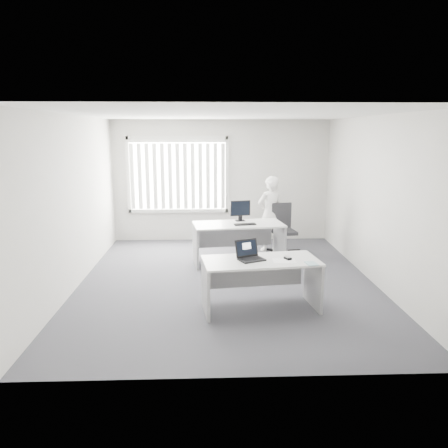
{
  "coord_description": "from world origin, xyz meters",
  "views": [
    {
      "loc": [
        -0.32,
        -7.15,
        2.54
      ],
      "look_at": [
        -0.04,
        0.15,
        0.98
      ],
      "focal_mm": 35.0,
      "sensor_mm": 36.0,
      "label": 1
    }
  ],
  "objects_px": {
    "laptop": "(252,251)",
    "monitor": "(240,211)",
    "office_chair": "(283,237)",
    "person": "(270,214)",
    "desk_near": "(261,274)",
    "desk_far": "(238,235)"
  },
  "relations": [
    {
      "from": "laptop",
      "to": "desk_near",
      "type": "bearing_deg",
      "value": -15.19
    },
    {
      "from": "desk_near",
      "to": "laptop",
      "type": "xyz_separation_m",
      "value": [
        -0.14,
        -0.02,
        0.34
      ]
    },
    {
      "from": "desk_far",
      "to": "laptop",
      "type": "xyz_separation_m",
      "value": [
        0.02,
        -2.34,
        0.32
      ]
    },
    {
      "from": "desk_near",
      "to": "monitor",
      "type": "xyz_separation_m",
      "value": [
        -0.11,
        2.57,
        0.45
      ]
    },
    {
      "from": "desk_far",
      "to": "laptop",
      "type": "height_order",
      "value": "laptop"
    },
    {
      "from": "person",
      "to": "laptop",
      "type": "relative_size",
      "value": 4.61
    },
    {
      "from": "desk_near",
      "to": "person",
      "type": "bearing_deg",
      "value": 72.47
    },
    {
      "from": "desk_far",
      "to": "monitor",
      "type": "distance_m",
      "value": 0.5
    },
    {
      "from": "laptop",
      "to": "office_chair",
      "type": "bearing_deg",
      "value": 48.43
    },
    {
      "from": "office_chair",
      "to": "person",
      "type": "height_order",
      "value": "person"
    },
    {
      "from": "office_chair",
      "to": "laptop",
      "type": "height_order",
      "value": "office_chair"
    },
    {
      "from": "desk_near",
      "to": "person",
      "type": "relative_size",
      "value": 1.06
    },
    {
      "from": "office_chair",
      "to": "laptop",
      "type": "xyz_separation_m",
      "value": [
        -0.98,
        -3.03,
        0.56
      ]
    },
    {
      "from": "laptop",
      "to": "monitor",
      "type": "height_order",
      "value": "monitor"
    },
    {
      "from": "laptop",
      "to": "monitor",
      "type": "distance_m",
      "value": 2.59
    },
    {
      "from": "person",
      "to": "office_chair",
      "type": "bearing_deg",
      "value": 122.36
    },
    {
      "from": "monitor",
      "to": "laptop",
      "type": "bearing_deg",
      "value": -103.53
    },
    {
      "from": "office_chair",
      "to": "monitor",
      "type": "xyz_separation_m",
      "value": [
        -0.95,
        -0.44,
        0.66
      ]
    },
    {
      "from": "desk_near",
      "to": "desk_far",
      "type": "xyz_separation_m",
      "value": [
        -0.16,
        2.32,
        0.03
      ]
    },
    {
      "from": "person",
      "to": "desk_near",
      "type": "bearing_deg",
      "value": 56.82
    },
    {
      "from": "desk_far",
      "to": "person",
      "type": "height_order",
      "value": "person"
    },
    {
      "from": "desk_near",
      "to": "desk_far",
      "type": "height_order",
      "value": "desk_far"
    }
  ]
}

